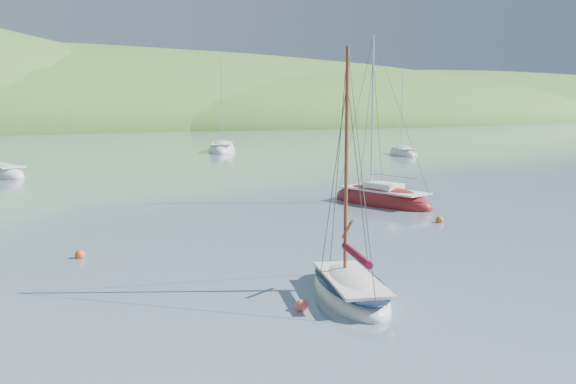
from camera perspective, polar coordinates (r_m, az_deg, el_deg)
name	(u,v)px	position (r m, az deg, el deg)	size (l,w,h in m)	color
ground	(381,296)	(20.91, 8.23, -9.17)	(700.00, 700.00, 0.00)	slate
daysailer_white	(350,290)	(20.78, 5.55, -8.65)	(3.58, 5.86, 8.46)	silver
sloop_red	(382,201)	(39.44, 8.34, -0.77)	(4.12, 7.85, 11.05)	maroon
distant_sloop_b	(222,150)	(81.72, -5.90, 3.74)	(6.90, 9.98, 13.47)	silver
distant_sloop_d	(403,153)	(77.40, 10.18, 3.40)	(4.92, 7.64, 10.29)	silver
mooring_buoys	(296,249)	(26.57, 0.76, -5.12)	(18.24, 10.17, 0.43)	#FF5752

